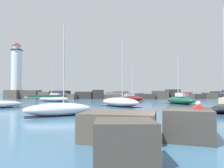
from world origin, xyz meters
name	(u,v)px	position (x,y,z in m)	size (l,w,h in m)	color
ground_plane	(184,145)	(0.00, 0.00, 0.00)	(600.00, 600.00, 0.00)	#3D6B8E
open_sea_beyond	(115,95)	(0.00, 111.32, 0.00)	(400.00, 116.00, 0.01)	#2D5B7F
breakwater_jetty	(126,95)	(1.46, 51.30, 0.98)	(66.61, 7.25, 2.60)	brown
lighthouse	(16,74)	(-29.64, 52.71, 7.04)	(3.81, 3.81, 15.97)	gray
foreground_rocks	(146,127)	(-1.56, 0.47, 0.68)	(6.72, 5.98, 1.43)	#4C443D
sailboat_moored_0	(120,102)	(-1.73, 22.02, 0.66)	(6.36, 6.69, 9.19)	silver
sailboat_moored_3	(58,109)	(-7.83, 10.70, 0.61)	(6.38, 4.17, 8.40)	white
sailboat_moored_4	(54,98)	(-14.87, 36.60, 0.64)	(6.90, 3.80, 7.64)	white
sailboat_moored_5	(130,98)	(1.29, 37.60, 0.61)	(6.86, 4.67, 7.47)	maroon
sailboat_moored_8	(180,100)	(8.73, 27.39, 0.73)	(4.34, 6.81, 7.95)	#195138
person_on_rocks	(198,118)	(0.90, 0.71, 1.04)	(0.36, 0.24, 1.83)	#282833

